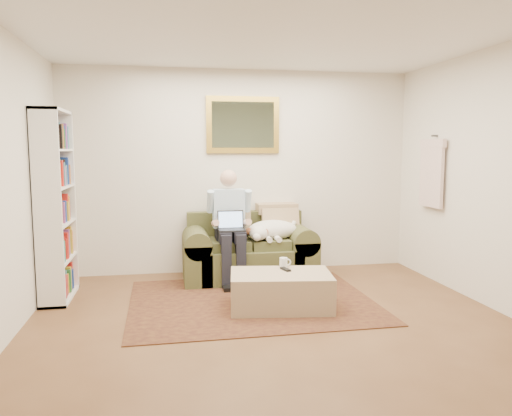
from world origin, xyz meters
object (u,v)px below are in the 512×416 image
object	(u,v)px
seated_man	(231,227)
ottoman	(281,291)
sofa	(248,256)
laptop	(231,225)
sleeping_dog	(273,230)
bookshelf	(55,206)
coffee_mug	(283,262)

from	to	relation	value
seated_man	ottoman	bearing A→B (deg)	-71.36
sofa	seated_man	size ratio (longest dim) A/B	1.19
seated_man	laptop	xyz separation A→B (m)	(-0.00, -0.06, 0.03)
seated_man	sofa	bearing A→B (deg)	31.45
seated_man	ottoman	xyz separation A→B (m)	(0.36, -1.08, -0.49)
laptop	sleeping_dog	bearing A→B (deg)	13.64
sofa	bookshelf	world-z (taller)	bookshelf
sleeping_dog	coffee_mug	size ratio (longest dim) A/B	6.58
laptop	bookshelf	xyz separation A→B (m)	(-1.90, -0.25, 0.30)
laptop	bookshelf	bearing A→B (deg)	-172.44
sleeping_dog	bookshelf	bearing A→B (deg)	-171.10
sofa	laptop	size ratio (longest dim) A/B	5.15
ottoman	coffee_mug	xyz separation A→B (m)	(0.08, 0.24, 0.23)
bookshelf	laptop	bearing A→B (deg)	7.56
sleeping_dog	sofa	bearing A→B (deg)	164.26
ottoman	laptop	bearing A→B (deg)	109.69
sleeping_dog	coffee_mug	bearing A→B (deg)	-94.92
laptop	coffee_mug	distance (m)	0.94
laptop	coffee_mug	world-z (taller)	laptop
sofa	bookshelf	distance (m)	2.30
laptop	bookshelf	world-z (taller)	bookshelf
coffee_mug	laptop	bearing A→B (deg)	119.96
ottoman	bookshelf	bearing A→B (deg)	161.27
sleeping_dog	ottoman	size ratio (longest dim) A/B	0.66
seated_man	sleeping_dog	bearing A→B (deg)	7.13
sofa	bookshelf	bearing A→B (deg)	-167.84
sofa	ottoman	world-z (taller)	sofa
sofa	seated_man	bearing A→B (deg)	-148.55
ottoman	bookshelf	world-z (taller)	bookshelf
sleeping_dog	seated_man	bearing A→B (deg)	-172.87
laptop	ottoman	xyz separation A→B (m)	(0.36, -1.02, -0.52)
seated_man	sleeping_dog	world-z (taller)	seated_man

